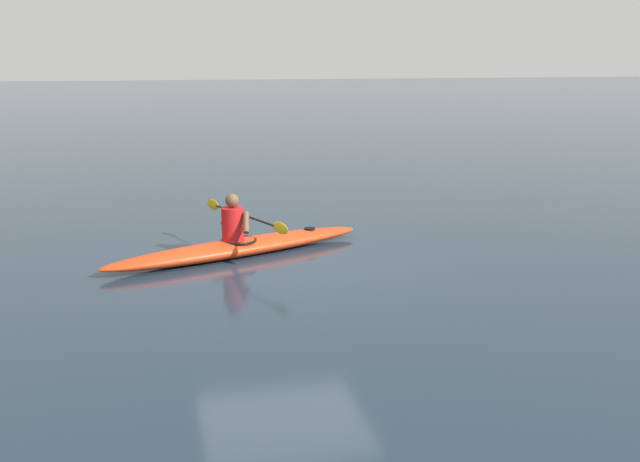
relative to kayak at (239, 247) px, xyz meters
name	(u,v)px	position (x,y,z in m)	size (l,w,h in m)	color
ground_plane	(282,267)	(-0.54, 0.78, -0.13)	(160.00, 160.00, 0.00)	#1E2D3D
kayak	(239,247)	(0.00, 0.00, 0.00)	(4.29, 2.21, 0.26)	red
kayaker	(234,220)	(0.06, 0.03, 0.43)	(0.97, 2.31, 0.71)	red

